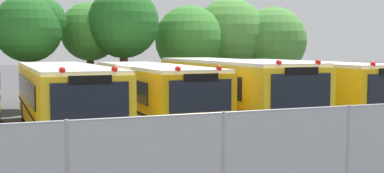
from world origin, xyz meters
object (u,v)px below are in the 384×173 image
Objects in this scene: tree_6 at (229,34)px; tree_7 at (271,42)px; tree_4 at (121,24)px; school_bus_1 at (64,96)px; tree_3 at (88,31)px; school_bus_4 at (301,88)px; school_bus_2 at (152,93)px; tree_5 at (190,40)px; school_bus_3 at (228,89)px; tree_2 at (32,27)px.

tree_6 is 1.09× the size of tree_7.
tree_4 is 7.48m from tree_6.
tree_3 is (2.41, 9.31, 2.71)m from school_bus_1.
school_bus_4 is 10.51m from tree_4.
school_bus_2 is 9.48m from tree_3.
tree_3 is at bearing -177.79° from tree_6.
school_bus_2 is at bearing -129.90° from tree_6.
tree_4 is 1.13× the size of tree_5.
school_bus_4 is (6.74, -0.26, 0.04)m from school_bus_2.
school_bus_1 reaches higher than school_bus_2.
tree_7 reaches higher than tree_3.
school_bus_3 is at bearing 175.19° from school_bus_2.
tree_3 is 11.34m from tree_7.
tree_5 is 5.34m from tree_7.
tree_5 is at bearing -170.05° from tree_6.
tree_3 is 0.91× the size of tree_6.
tree_7 is at bearing -140.81° from school_bus_2.
tree_7 is at bearing -127.65° from school_bus_3.
tree_4 reaches higher than tree_2.
school_bus_4 is 9.73m from tree_7.
school_bus_3 is at bearing -129.02° from tree_7.
tree_3 is 1.00× the size of tree_5.
school_bus_2 is at bearing -83.70° from tree_3.
tree_4 is 4.67m from tree_5.
tree_2 reaches higher than tree_7.
school_bus_4 is at bearing -79.13° from tree_5.
school_bus_3 is (3.20, -0.25, 0.09)m from school_bus_2.
school_bus_1 is at bearing -132.54° from tree_5.
school_bus_3 is 3.54m from school_bus_4.
tree_4 is 9.84m from tree_7.
tree_2 is at bearing -86.43° from school_bus_1.
tree_6 reaches higher than school_bus_4.
tree_6 reaches higher than school_bus_2.
tree_6 is (11.24, 9.65, 2.62)m from school_bus_1.
school_bus_1 is 10.15m from school_bus_4.
school_bus_2 is (3.41, 0.28, -0.02)m from school_bus_1.
tree_4 is at bearing -166.89° from tree_6.
tree_6 is (7.83, 9.37, 2.64)m from school_bus_2.
school_bus_1 is at bearing -147.28° from tree_7.
school_bus_1 is 0.93× the size of school_bus_3.
tree_2 is 1.01× the size of tree_7.
school_bus_3 is 10.51m from tree_3.
school_bus_2 is 0.92× the size of school_bus_3.
tree_4 is at bearing -53.38° from school_bus_4.
tree_4 is (-6.18, 7.93, 3.05)m from school_bus_4.
tree_6 is at bearing -114.34° from school_bus_3.
tree_2 is at bearing -169.77° from tree_5.
tree_3 reaches higher than school_bus_2.
school_bus_1 is 12.62m from tree_5.
tree_7 is at bearing 5.17° from tree_2.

